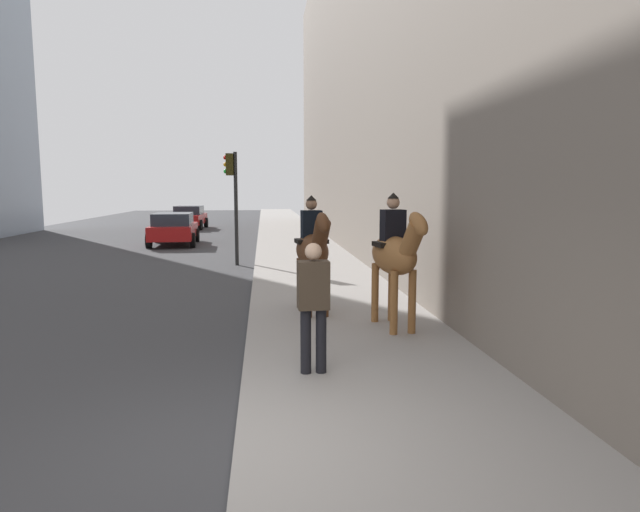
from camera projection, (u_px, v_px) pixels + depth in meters
sidewalk_slab at (417, 444)px, 5.24m from camera, size 120.00×3.50×0.12m
mounted_horse_near at (313, 249)px, 10.37m from camera, size 2.15×0.72×2.26m
mounted_horse_far at (395, 253)px, 9.19m from camera, size 2.15×0.77×2.32m
pedestrian_greeting at (313, 299)px, 6.97m from camera, size 0.28×0.41×1.70m
car_near_lane at (174, 228)px, 24.22m from camera, size 4.16×2.18×1.44m
car_mid_lane at (189, 217)px, 34.10m from camera, size 4.18×2.12×1.44m
traffic_light_near_curb at (233, 190)px, 17.59m from camera, size 0.20×0.44×3.68m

